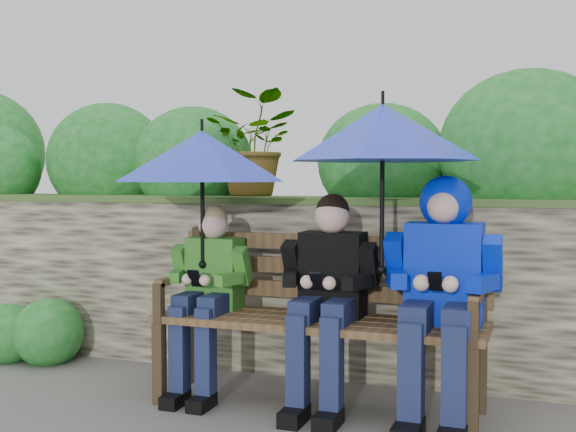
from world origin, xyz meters
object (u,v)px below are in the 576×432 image
(park_bench, at_px, (322,307))
(boy_left, at_px, (208,288))
(boy_middle, at_px, (327,289))
(umbrella_left, at_px, (202,156))
(umbrella_right, at_px, (383,133))
(boy_right, at_px, (442,278))

(park_bench, distance_m, boy_left, 0.61)
(boy_left, distance_m, boy_middle, 0.66)
(park_bench, xyz_separation_m, umbrella_left, (-0.63, -0.06, 0.76))
(umbrella_left, relative_size, umbrella_right, 1.00)
(park_bench, height_order, boy_right, boy_right)
(umbrella_left, bearing_deg, boy_left, -13.53)
(boy_middle, relative_size, boy_right, 0.92)
(boy_right, distance_m, umbrella_right, 0.73)
(park_bench, bearing_deg, boy_left, -173.91)
(boy_right, xyz_separation_m, umbrella_right, (-0.28, -0.03, 0.67))
(boy_left, height_order, umbrella_left, umbrella_left)
(boy_left, bearing_deg, umbrella_left, 166.47)
(boy_middle, relative_size, umbrella_left, 1.17)
(umbrella_right, bearing_deg, boy_left, 177.92)
(boy_left, bearing_deg, boy_middle, -0.62)
(park_bench, relative_size, boy_middle, 1.55)
(park_bench, relative_size, umbrella_right, 1.82)
(boy_right, height_order, umbrella_left, umbrella_left)
(umbrella_left, xyz_separation_m, umbrella_right, (0.96, -0.04, 0.10))
(park_bench, distance_m, umbrella_left, 0.99)
(park_bench, xyz_separation_m, umbrella_right, (0.33, -0.10, 0.86))
(park_bench, height_order, boy_left, boy_left)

